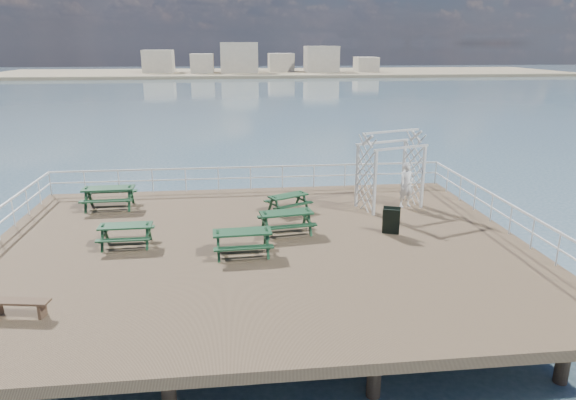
# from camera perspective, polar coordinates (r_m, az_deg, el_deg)

# --- Properties ---
(ground) EXTENTS (18.00, 14.00, 0.30)m
(ground) POSITION_cam_1_polar(r_m,az_deg,el_deg) (17.38, -3.19, -5.39)
(ground) COLOR brown
(ground) RESTS_ON ground
(sea_backdrop) EXTENTS (300.00, 300.00, 9.20)m
(sea_backdrop) POSITION_cam_1_polar(r_m,az_deg,el_deg) (150.88, -1.33, 14.35)
(sea_backdrop) COLOR #3F5C6A
(sea_backdrop) RESTS_ON ground
(railing) EXTENTS (17.77, 13.76, 1.10)m
(railing) POSITION_cam_1_polar(r_m,az_deg,el_deg) (19.46, -3.88, 0.26)
(railing) COLOR silver
(railing) RESTS_ON ground
(picnic_table_a) EXTENTS (2.06, 1.67, 0.99)m
(picnic_table_a) POSITION_cam_1_polar(r_m,az_deg,el_deg) (22.11, -19.29, 0.72)
(picnic_table_a) COLOR #13351C
(picnic_table_a) RESTS_ON ground
(picnic_table_b) EXTENTS (2.02, 1.72, 0.90)m
(picnic_table_b) POSITION_cam_1_polar(r_m,az_deg,el_deg) (18.12, -0.18, -1.97)
(picnic_table_b) COLOR #13351C
(picnic_table_b) RESTS_ON ground
(picnic_table_c) EXTENTS (1.98, 1.84, 0.77)m
(picnic_table_c) POSITION_cam_1_polar(r_m,az_deg,el_deg) (20.52, 0.03, 0.07)
(picnic_table_c) COLOR #13351C
(picnic_table_c) RESTS_ON ground
(picnic_table_d) EXTENTS (1.73, 1.40, 0.83)m
(picnic_table_d) POSITION_cam_1_polar(r_m,az_deg,el_deg) (17.83, -17.57, -3.26)
(picnic_table_d) COLOR #13351C
(picnic_table_d) RESTS_ON ground
(picnic_table_e) EXTENTS (1.91, 1.57, 0.90)m
(picnic_table_e) POSITION_cam_1_polar(r_m,az_deg,el_deg) (16.37, -5.10, -4.16)
(picnic_table_e) COLOR #13351C
(picnic_table_e) RESTS_ON ground
(flat_bench_near) EXTENTS (1.55, 0.60, 0.43)m
(flat_bench_near) POSITION_cam_1_polar(r_m,az_deg,el_deg) (14.46, -27.71, -10.23)
(flat_bench_near) COLOR brown
(flat_bench_near) RESTS_ON ground
(trellis_arbor) EXTENTS (2.85, 2.11, 3.17)m
(trellis_arbor) POSITION_cam_1_polar(r_m,az_deg,el_deg) (21.23, 11.27, 2.89)
(trellis_arbor) COLOR silver
(trellis_arbor) RESTS_ON ground
(sandwich_board) EXTENTS (0.72, 0.63, 0.98)m
(sandwich_board) POSITION_cam_1_polar(r_m,az_deg,el_deg) (18.41, 11.38, -2.32)
(sandwich_board) COLOR black
(sandwich_board) RESTS_ON ground
(person) EXTENTS (0.77, 0.60, 1.86)m
(person) POSITION_cam_1_polar(r_m,az_deg,el_deg) (21.52, 13.04, 1.64)
(person) COLOR white
(person) RESTS_ON ground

